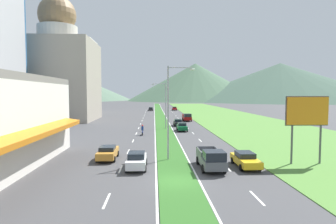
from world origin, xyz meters
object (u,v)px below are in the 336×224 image
Objects in this scene: car_5 at (178,123)px; street_lamp_mid at (164,102)px; street_lamp_near at (171,107)px; car_2 at (151,109)px; billboard_roadside at (307,114)px; car_1 at (182,127)px; car_0 at (108,152)px; pickup_truck_0 at (211,159)px; car_4 at (245,159)px; car_3 at (175,108)px; motorcycle_rider at (142,131)px; pickup_truck_1 at (187,117)px; car_6 at (137,160)px.

street_lamp_mid is at bearing -33.25° from car_5.
street_lamp_near is 88.89m from car_2.
billboard_roadside is 1.62× the size of car_1.
pickup_truck_0 is (10.40, -4.61, 0.22)m from car_0.
street_lamp_mid reaches higher than car_1.
car_0 reaches higher than car_4.
street_lamp_mid reaches higher than car_2.
car_3 is at bearing 177.10° from car_1.
street_lamp_mid reaches higher than motorcycle_rider.
street_lamp_near reaches higher than pickup_truck_1.
pickup_truck_1 is 26.89m from motorcycle_rider.
car_0 is 88.22m from car_2.
motorcycle_rider is (-7.27, -13.78, -0.01)m from car_5.
pickup_truck_1 is at bearing -167.68° from car_2.
street_lamp_near is 1.08× the size of street_lamp_mid.
street_lamp_near is at bearing -94.55° from car_0.
motorcycle_rider is at bearing -9.58° from car_0.
street_lamp_mid is at bearing -167.44° from car_4.
car_3 reaches higher than car_2.
street_lamp_near is 13.79m from billboard_roadside.
car_0 is at bearing -8.62° from car_3.
car_4 is at bearing 0.06° from car_3.
pickup_truck_1 reaches higher than car_2.
car_5 is at bearing -174.23° from car_4.
car_2 is 2.11× the size of motorcycle_rider.
car_6 is (-10.46, -95.08, 0.02)m from car_3.
car_2 is at bearing -0.19° from car_6.
car_2 is 0.78× the size of pickup_truck_1.
car_4 is at bearing 7.42° from car_1.
pickup_truck_1 is at bearing 170.62° from car_1.
car_6 is at bearing -6.28° from car_3.
car_4 is at bearing -25.45° from street_lamp_near.
motorcycle_rider is at bearing -8.38° from car_3.
car_5 is 36.39m from car_6.
car_1 is at bearing 110.74° from billboard_roadside.
pickup_truck_1 is (10.23, 46.67, 0.18)m from car_6.
car_6 reaches higher than car_3.
billboard_roadside is 1.28× the size of pickup_truck_0.
street_lamp_mid is 1.98× the size of car_4.
car_0 is at bearing 177.63° from car_2.
street_lamp_near is at bearing -168.39° from motorcycle_rider.
car_4 is (6.84, -30.71, -4.60)m from street_lamp_mid.
car_5 is (-10.05, 34.89, -4.32)m from billboard_roadside.
car_6 is at bearing 179.81° from car_2.
street_lamp_mid reaches higher than pickup_truck_0.
pickup_truck_1 reaches higher than car_0.
car_5 reaches higher than car_2.
pickup_truck_1 is at bearing 176.16° from pickup_truck_0.
car_0 is 0.85× the size of pickup_truck_0.
motorcycle_rider reaches higher than car_5.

